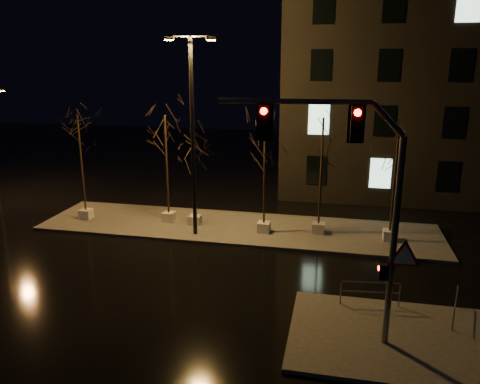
# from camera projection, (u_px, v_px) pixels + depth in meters

# --- Properties ---
(ground) EXTENTS (90.00, 90.00, 0.00)m
(ground) POSITION_uv_depth(u_px,v_px,m) (208.00, 275.00, 20.44)
(ground) COLOR black
(ground) RESTS_ON ground
(median) EXTENTS (22.00, 5.00, 0.15)m
(median) POSITION_uv_depth(u_px,v_px,m) (237.00, 228.00, 26.07)
(median) COLOR #484440
(median) RESTS_ON ground
(sidewalk_corner) EXTENTS (7.00, 5.00, 0.15)m
(sidewalk_corner) POSITION_uv_depth(u_px,v_px,m) (395.00, 338.00, 15.62)
(sidewalk_corner) COLOR #484440
(sidewalk_corner) RESTS_ON ground
(building) EXTENTS (25.00, 12.00, 15.00)m
(building) POSITION_uv_depth(u_px,v_px,m) (469.00, 84.00, 32.59)
(building) COLOR black
(building) RESTS_ON ground
(tree_0) EXTENTS (1.80, 1.80, 6.21)m
(tree_0) POSITION_uv_depth(u_px,v_px,m) (79.00, 138.00, 26.13)
(tree_0) COLOR beige
(tree_0) RESTS_ON median
(tree_1) EXTENTS (1.80, 1.80, 6.21)m
(tree_1) POSITION_uv_depth(u_px,v_px,m) (166.00, 140.00, 25.62)
(tree_1) COLOR beige
(tree_1) RESTS_ON median
(tree_2) EXTENTS (1.80, 1.80, 4.80)m
(tree_2) POSITION_uv_depth(u_px,v_px,m) (193.00, 161.00, 25.34)
(tree_2) COLOR beige
(tree_2) RESTS_ON median
(tree_3) EXTENTS (1.80, 1.80, 5.77)m
(tree_3) POSITION_uv_depth(u_px,v_px,m) (265.00, 152.00, 24.02)
(tree_3) COLOR beige
(tree_3) RESTS_ON median
(tree_4) EXTENTS (1.80, 1.80, 6.32)m
(tree_4) POSITION_uv_depth(u_px,v_px,m) (322.00, 144.00, 23.80)
(tree_4) COLOR beige
(tree_4) RESTS_ON median
(tree_5) EXTENTS (1.80, 1.80, 5.74)m
(tree_5) POSITION_uv_depth(u_px,v_px,m) (397.00, 157.00, 22.86)
(tree_5) COLOR beige
(tree_5) RESTS_ON median
(traffic_signal_mast) EXTENTS (6.39, 0.45, 7.80)m
(traffic_signal_mast) POSITION_uv_depth(u_px,v_px,m) (355.00, 189.00, 14.12)
(traffic_signal_mast) COLOR slate
(traffic_signal_mast) RESTS_ON sidewalk_corner
(streetlight_main) EXTENTS (2.47, 1.05, 10.09)m
(streetlight_main) POSITION_uv_depth(u_px,v_px,m) (192.00, 125.00, 23.38)
(streetlight_main) COLOR black
(streetlight_main) RESTS_ON median
(guard_rail_a) EXTENTS (2.20, 0.29, 0.95)m
(guard_rail_a) POSITION_uv_depth(u_px,v_px,m) (370.00, 290.00, 17.47)
(guard_rail_a) COLOR slate
(guard_rail_a) RESTS_ON sidewalk_corner
(guard_rail_b) EXTENTS (0.53, 1.79, 0.88)m
(guard_rail_b) POSITION_uv_depth(u_px,v_px,m) (456.00, 304.00, 16.59)
(guard_rail_b) COLOR slate
(guard_rail_b) RESTS_ON sidewalk_corner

